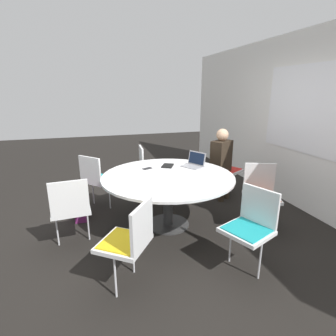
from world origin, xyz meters
The scene contains 15 objects.
ground_plane centered at (0.00, 0.00, 0.00)m, with size 16.00×16.00×0.00m, color black.
wall_back centered at (0.00, 2.21, 1.35)m, with size 8.00×0.07×2.70m.
conference_table centered at (0.00, 0.00, 0.64)m, with size 1.77×1.77×0.74m.
chair_0 centered at (-0.84, 1.31, 0.53)m, with size 0.58×0.59×0.87m.
chair_1 centered at (-1.26, 0.01, 0.53)m, with size 0.46×0.45×0.87m.
chair_2 centered at (-0.86, -0.91, 0.53)m, with size 0.61×0.61×0.87m.
chair_3 centered at (0.17, -1.24, 0.53)m, with size 0.45×0.47×0.87m.
chair_4 centered at (1.06, -0.68, 0.53)m, with size 0.60×0.60×0.87m.
chair_5 centered at (1.13, 0.55, 0.53)m, with size 0.57×0.56×0.87m.
chair_6 centered at (0.38, 1.20, 0.53)m, with size 0.55×0.56×0.87m.
person_0 centered at (-0.65, 1.14, 0.72)m, with size 0.37×0.42×1.22m.
laptop centered at (-0.29, 0.49, 0.79)m, with size 0.37×0.35×0.21m.
spiral_notebook centered at (-0.41, 0.12, 0.75)m, with size 0.26×0.23×0.02m.
cell_phone centered at (-0.37, -0.20, 0.74)m, with size 0.12×0.16×0.01m.
handbag centered at (-0.57, -1.18, 0.14)m, with size 0.36×0.16×0.28m.
Camera 1 is at (3.19, -0.95, 1.82)m, focal length 28.00 mm.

